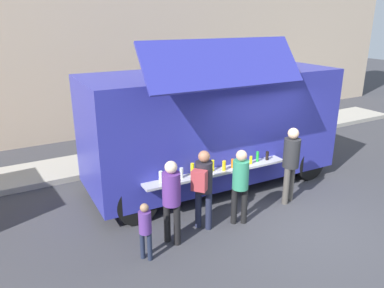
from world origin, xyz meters
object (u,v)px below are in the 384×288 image
Objects in this scene: food_truck_main at (213,125)px; customer_front_ordering at (240,181)px; customer_extra_browsing at (291,159)px; customer_mid_with_backpack at (203,183)px; child_near_queue at (145,227)px; customer_rear_waiting at (171,195)px; trash_bin at (277,121)px.

customer_front_ordering is at bearing -104.98° from food_truck_main.
food_truck_main is 3.50× the size of customer_extra_browsing.
customer_mid_with_backpack is at bearing 102.55° from customer_front_ordering.
customer_mid_with_backpack is (-1.34, -1.76, -0.54)m from food_truck_main.
child_near_queue is at bearing 76.37° from customer_extra_browsing.
customer_extra_browsing is at bearing -29.47° from customer_rear_waiting.
customer_mid_with_backpack is 2.29m from customer_extra_browsing.
customer_rear_waiting is at bearing 150.98° from customer_mid_with_backpack.
child_near_queue is (-0.62, -0.23, -0.34)m from customer_rear_waiting.
child_near_queue is at bearing 155.49° from customer_mid_with_backpack.
food_truck_main is 5.72× the size of child_near_queue.
customer_extra_browsing is at bearing -32.40° from child_near_queue.
customer_extra_browsing reaches higher than customer_front_ordering.
trash_bin is (4.23, 2.32, -1.03)m from food_truck_main.
customer_rear_waiting is 0.74m from child_near_queue.
customer_mid_with_backpack is at bearing -23.57° from child_near_queue.
customer_rear_waiting is 3.05m from customer_extra_browsing.
customer_extra_browsing is at bearing -38.81° from customer_mid_with_backpack.
child_near_queue is (-1.37, -0.36, -0.36)m from customer_mid_with_backpack.
child_near_queue is (-2.13, -0.18, -0.31)m from customer_front_ordering.
customer_mid_with_backpack is at bearing 70.91° from customer_extra_browsing.
customer_mid_with_backpack reaches higher than customer_front_ordering.
trash_bin is 8.24m from child_near_queue.
customer_rear_waiting is at bearing 73.35° from customer_extra_browsing.
customer_front_ordering is (-0.58, -1.94, -0.60)m from food_truck_main.
customer_rear_waiting is (-0.75, -0.13, -0.03)m from customer_mid_with_backpack.
customer_front_ordering reaches higher than child_near_queue.
customer_mid_with_backpack is 1.47m from child_near_queue.
customer_rear_waiting is at bearing -146.31° from trash_bin.
customer_mid_with_backpack is (-5.57, -4.08, 0.49)m from trash_bin.
customer_mid_with_backpack reaches higher than trash_bin.
customer_mid_with_backpack is 1.52× the size of child_near_queue.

